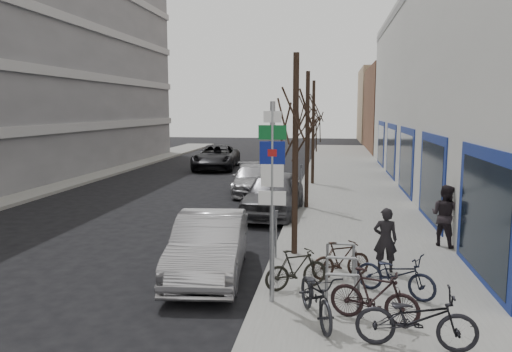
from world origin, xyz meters
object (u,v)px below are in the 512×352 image
(lane_car, at_px, (216,157))
(tree_near, at_px, (296,107))
(pedestrian_near, at_px, (385,240))
(meter_front, at_px, (276,229))
(bike_rack, at_px, (341,271))
(meter_back, at_px, (301,175))
(parked_car_front, at_px, (209,245))
(bike_near_right, at_px, (374,295))
(bike_far_curb, at_px, (416,313))
(bike_mid_curb, at_px, (396,270))
(highway_sign_pole, at_px, (272,190))
(bike_near_left, at_px, (316,291))
(pedestrian_far, at_px, (445,215))
(bike_mid_inner, at_px, (296,269))
(bike_far_inner, at_px, (341,259))
(meter_mid, at_px, (292,194))
(parked_car_mid, at_px, (274,193))
(tree_far, at_px, (314,108))
(tree_mid, at_px, (308,108))
(parked_car_back, at_px, (252,179))

(lane_car, bearing_deg, tree_near, -75.17)
(lane_car, relative_size, pedestrian_near, 3.74)
(tree_near, relative_size, lane_car, 0.94)
(meter_front, height_order, pedestrian_near, pedestrian_near)
(bike_rack, xyz_separation_m, meter_back, (-1.65, 13.40, 0.26))
(parked_car_front, bearing_deg, bike_near_right, -40.13)
(bike_far_curb, bearing_deg, bike_mid_curb, 4.74)
(highway_sign_pole, bearing_deg, bike_rack, 23.59)
(bike_near_left, distance_m, pedestrian_far, 6.71)
(meter_front, bearing_deg, lane_car, 107.34)
(bike_mid_curb, height_order, bike_mid_inner, bike_mid_curb)
(bike_rack, bearing_deg, highway_sign_pole, -156.41)
(meter_front, bearing_deg, bike_far_inner, -39.50)
(bike_rack, height_order, meter_mid, meter_mid)
(meter_front, distance_m, lane_car, 21.10)
(bike_near_right, bearing_deg, bike_far_inner, 32.03)
(bike_near_left, xyz_separation_m, parked_car_front, (-2.67, 2.62, 0.03))
(bike_rack, distance_m, bike_far_curb, 2.53)
(lane_car, relative_size, pedestrian_far, 3.27)
(bike_mid_inner, relative_size, lane_car, 0.25)
(bike_far_inner, relative_size, parked_car_front, 0.33)
(pedestrian_far, bearing_deg, parked_car_mid, 5.27)
(bike_mid_curb, bearing_deg, bike_near_right, -171.31)
(tree_far, bearing_deg, pedestrian_far, -70.08)
(tree_mid, height_order, meter_mid, tree_mid)
(meter_front, bearing_deg, meter_back, 90.00)
(parked_car_front, bearing_deg, tree_mid, 70.53)
(bike_rack, distance_m, bike_near_left, 1.50)
(meter_mid, distance_m, bike_far_inner, 7.08)
(bike_mid_inner, bearing_deg, bike_near_left, 166.61)
(tree_near, xyz_separation_m, tree_mid, (0.00, 6.50, 0.00))
(bike_near_right, height_order, bike_mid_curb, bike_mid_curb)
(bike_near_right, relative_size, bike_mid_inner, 1.13)
(bike_rack, height_order, parked_car_back, parked_car_back)
(bike_near_left, bearing_deg, bike_mid_inner, 88.15)
(bike_far_inner, bearing_deg, parked_car_mid, -8.54)
(tree_near, distance_m, bike_near_right, 5.72)
(parked_car_mid, bearing_deg, bike_near_left, -76.00)
(bike_rack, height_order, lane_car, lane_car)
(meter_back, distance_m, bike_near_right, 14.88)
(tree_near, bearing_deg, tree_far, 90.00)
(bike_rack, bearing_deg, bike_far_curb, -62.58)
(bike_near_left, height_order, parked_car_back, parked_car_back)
(bike_far_curb, bearing_deg, bike_near_right, 36.33)
(bike_near_right, xyz_separation_m, pedestrian_near, (0.50, 3.02, 0.27))
(bike_near_right, height_order, parked_car_front, parked_car_front)
(highway_sign_pole, distance_m, bike_mid_inner, 2.07)
(bike_rack, relative_size, bike_near_left, 1.20)
(parked_car_front, bearing_deg, tree_far, 76.35)
(tree_near, bearing_deg, bike_near_left, -80.52)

